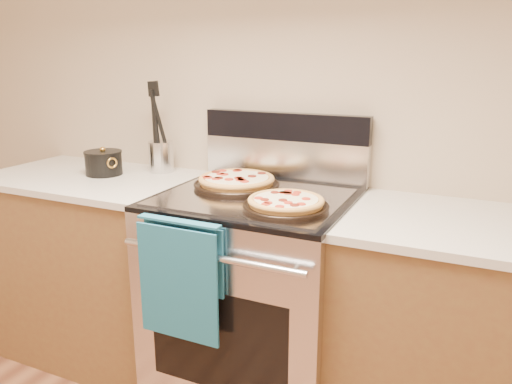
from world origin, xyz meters
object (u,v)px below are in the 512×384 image
at_px(range_body, 256,302).
at_px(pepperoni_pizza_back, 237,182).
at_px(pepperoni_pizza_front, 286,203).
at_px(utensil_crock, 161,157).
at_px(saucepan, 104,164).

relative_size(range_body, pepperoni_pizza_back, 2.53).
distance_m(pepperoni_pizza_front, utensil_crock, 0.88).
bearing_deg(utensil_crock, pepperoni_pizza_front, -24.83).
bearing_deg(pepperoni_pizza_back, utensil_crock, 161.19).
distance_m(range_body, saucepan, 0.98).
height_order(pepperoni_pizza_back, pepperoni_pizza_front, pepperoni_pizza_back).
height_order(range_body, pepperoni_pizza_back, pepperoni_pizza_back).
height_order(pepperoni_pizza_front, utensil_crock, utensil_crock).
xyz_separation_m(pepperoni_pizza_back, saucepan, (-0.71, 0.00, 0.01)).
bearing_deg(pepperoni_pizza_back, saucepan, 179.86).
bearing_deg(pepperoni_pizza_front, range_body, 144.16).
relative_size(range_body, utensil_crock, 5.98).
xyz_separation_m(range_body, pepperoni_pizza_back, (-0.12, 0.07, 0.50)).
relative_size(pepperoni_pizza_front, saucepan, 1.80).
distance_m(pepperoni_pizza_back, pepperoni_pizza_front, 0.36).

